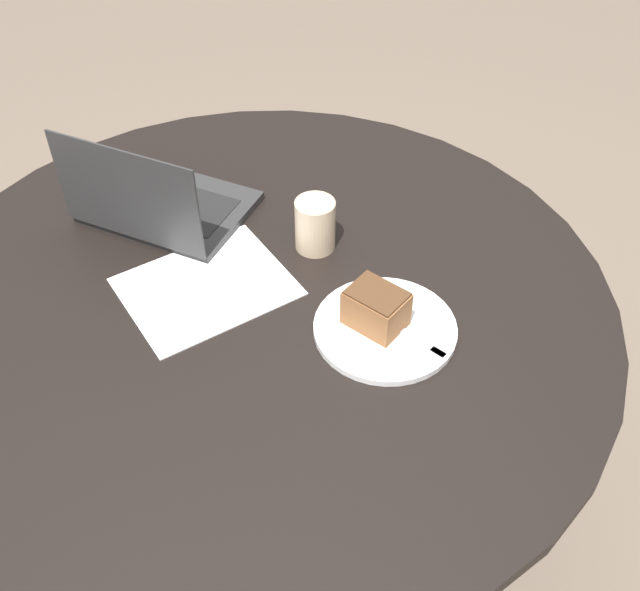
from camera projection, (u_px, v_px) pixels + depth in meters
The scene contains 8 objects.
ground_plane at pixel (275, 506), 1.84m from camera, with size 12.00×12.00×0.00m, color #6B5B4C.
dining_table at pixel (262, 336), 1.41m from camera, with size 1.27×1.27×0.72m.
paper_document at pixel (206, 287), 1.34m from camera, with size 0.34×0.30×0.00m.
plate at pixel (385, 328), 1.26m from camera, with size 0.24×0.24×0.01m.
cake_slice at pixel (376, 308), 1.24m from camera, with size 0.11×0.12×0.07m.
fork at pixel (412, 337), 1.24m from camera, with size 0.10×0.16×0.00m.
coffee_glass at pixel (315, 225), 1.39m from camera, with size 0.08×0.08×0.10m.
laptop at pixel (160, 204), 1.46m from camera, with size 0.38×0.38×0.21m.
Camera 1 is at (0.20, 0.94, 1.65)m, focal length 42.00 mm.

